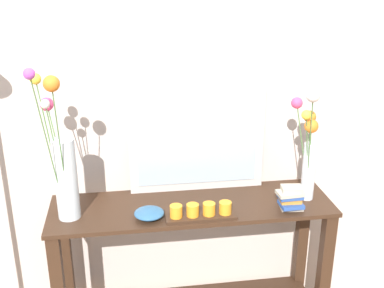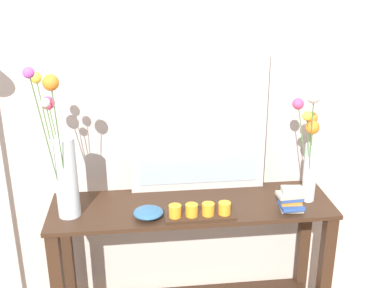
{
  "view_description": "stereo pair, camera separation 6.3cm",
  "coord_description": "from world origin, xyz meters",
  "px_view_note": "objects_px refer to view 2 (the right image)",
  "views": [
    {
      "loc": [
        -0.3,
        -1.99,
        1.93
      ],
      "look_at": [
        0.0,
        0.0,
        1.16
      ],
      "focal_mm": 44.85,
      "sensor_mm": 36.0,
      "label": 1
    },
    {
      "loc": [
        -0.23,
        -2.0,
        1.93
      ],
      "look_at": [
        0.0,
        0.0,
        1.16
      ],
      "focal_mm": 44.85,
      "sensor_mm": 36.0,
      "label": 2
    }
  ],
  "objects_px": {
    "tall_vase_left": "(63,164)",
    "book_stack": "(291,200)",
    "candle_tray": "(200,212)",
    "decorative_bowl": "(148,213)",
    "mirror_leaning": "(198,120)",
    "console_table": "(192,264)",
    "vase_right": "(310,147)"
  },
  "relations": [
    {
      "from": "tall_vase_left",
      "to": "book_stack",
      "type": "bearing_deg",
      "value": -4.04
    },
    {
      "from": "book_stack",
      "to": "candle_tray",
      "type": "bearing_deg",
      "value": -178.09
    },
    {
      "from": "decorative_bowl",
      "to": "book_stack",
      "type": "relative_size",
      "value": 1.03
    },
    {
      "from": "mirror_leaning",
      "to": "tall_vase_left",
      "type": "relative_size",
      "value": 1.03
    },
    {
      "from": "console_table",
      "to": "candle_tray",
      "type": "height_order",
      "value": "candle_tray"
    },
    {
      "from": "candle_tray",
      "to": "decorative_bowl",
      "type": "xyz_separation_m",
      "value": [
        -0.23,
        0.03,
        -0.0
      ]
    },
    {
      "from": "tall_vase_left",
      "to": "candle_tray",
      "type": "bearing_deg",
      "value": -8.25
    },
    {
      "from": "console_table",
      "to": "tall_vase_left",
      "type": "xyz_separation_m",
      "value": [
        -0.57,
        -0.04,
        0.58
      ]
    },
    {
      "from": "book_stack",
      "to": "console_table",
      "type": "bearing_deg",
      "value": 165.35
    },
    {
      "from": "vase_right",
      "to": "book_stack",
      "type": "bearing_deg",
      "value": -139.0
    },
    {
      "from": "console_table",
      "to": "mirror_leaning",
      "type": "xyz_separation_m",
      "value": [
        0.05,
        0.16,
        0.69
      ]
    },
    {
      "from": "book_stack",
      "to": "decorative_bowl",
      "type": "bearing_deg",
      "value": 178.79
    },
    {
      "from": "mirror_leaning",
      "to": "candle_tray",
      "type": "distance_m",
      "value": 0.44
    },
    {
      "from": "mirror_leaning",
      "to": "candle_tray",
      "type": "bearing_deg",
      "value": -95.62
    },
    {
      "from": "decorative_bowl",
      "to": "candle_tray",
      "type": "bearing_deg",
      "value": -6.91
    },
    {
      "from": "vase_right",
      "to": "console_table",
      "type": "bearing_deg",
      "value": 176.96
    },
    {
      "from": "mirror_leaning",
      "to": "tall_vase_left",
      "type": "bearing_deg",
      "value": -161.66
    },
    {
      "from": "mirror_leaning",
      "to": "book_stack",
      "type": "xyz_separation_m",
      "value": [
        0.39,
        -0.28,
        -0.31
      ]
    },
    {
      "from": "console_table",
      "to": "book_stack",
      "type": "relative_size",
      "value": 10.17
    },
    {
      "from": "book_stack",
      "to": "mirror_leaning",
      "type": "bearing_deg",
      "value": 144.89
    },
    {
      "from": "candle_tray",
      "to": "decorative_bowl",
      "type": "distance_m",
      "value": 0.23
    },
    {
      "from": "console_table",
      "to": "book_stack",
      "type": "distance_m",
      "value": 0.6
    },
    {
      "from": "tall_vase_left",
      "to": "candle_tray",
      "type": "xyz_separation_m",
      "value": [
        0.59,
        -0.09,
        -0.22
      ]
    },
    {
      "from": "vase_right",
      "to": "decorative_bowl",
      "type": "height_order",
      "value": "vase_right"
    },
    {
      "from": "mirror_leaning",
      "to": "tall_vase_left",
      "type": "distance_m",
      "value": 0.66
    },
    {
      "from": "vase_right",
      "to": "book_stack",
      "type": "xyz_separation_m",
      "value": [
        -0.1,
        -0.09,
        -0.22
      ]
    },
    {
      "from": "candle_tray",
      "to": "decorative_bowl",
      "type": "bearing_deg",
      "value": 173.09
    },
    {
      "from": "candle_tray",
      "to": "book_stack",
      "type": "relative_size",
      "value": 2.43
    },
    {
      "from": "tall_vase_left",
      "to": "book_stack",
      "type": "distance_m",
      "value": 1.03
    },
    {
      "from": "decorative_bowl",
      "to": "book_stack",
      "type": "distance_m",
      "value": 0.65
    },
    {
      "from": "console_table",
      "to": "mirror_leaning",
      "type": "relative_size",
      "value": 1.83
    },
    {
      "from": "console_table",
      "to": "decorative_bowl",
      "type": "bearing_deg",
      "value": -153.98
    }
  ]
}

